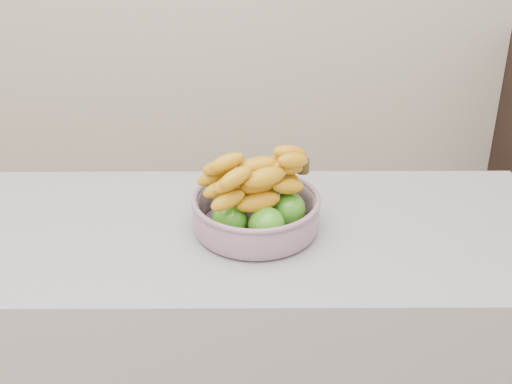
% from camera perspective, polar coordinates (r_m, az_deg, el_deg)
% --- Properties ---
extents(counter, '(2.00, 0.60, 0.90)m').
position_cam_1_polar(counter, '(1.98, -9.06, -14.12)').
color(counter, gray).
rests_on(counter, ground).
extents(fruit_bowl, '(0.30, 0.30, 0.19)m').
position_cam_1_polar(fruit_bowl, '(1.65, 0.01, -1.21)').
color(fruit_bowl, '#8898A4').
rests_on(fruit_bowl, counter).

